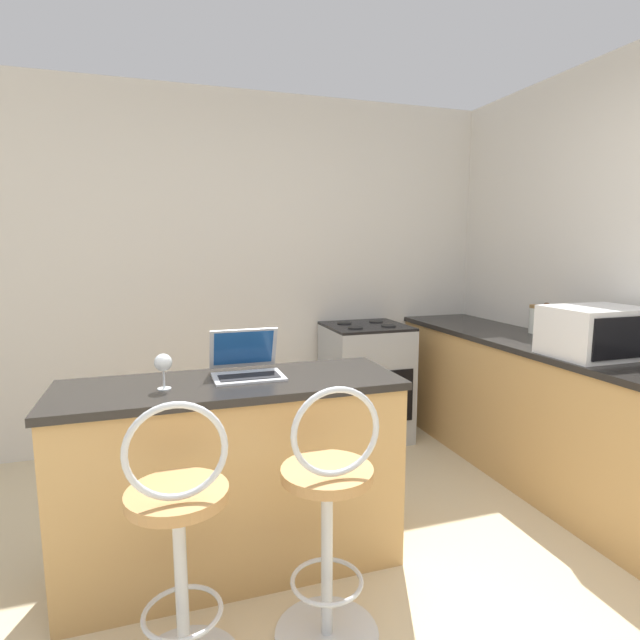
{
  "coord_description": "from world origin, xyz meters",
  "views": [
    {
      "loc": [
        -0.65,
        -1.26,
        1.48
      ],
      "look_at": [
        0.38,
        1.91,
        0.99
      ],
      "focal_mm": 28.0,
      "sensor_mm": 36.0,
      "label": 1
    }
  ],
  "objects_px": {
    "pepper_mill": "(546,324)",
    "stove_range": "(365,381)",
    "laptop": "(246,364)",
    "microwave": "(596,332)",
    "wine_glass_short": "(163,364)",
    "storage_jar": "(536,319)",
    "bar_stool_near": "(180,550)",
    "bar_stool_far": "(328,523)"
  },
  "relations": [
    {
      "from": "pepper_mill",
      "to": "stove_range",
      "type": "bearing_deg",
      "value": 127.37
    },
    {
      "from": "laptop",
      "to": "stove_range",
      "type": "xyz_separation_m",
      "value": [
        1.12,
        1.2,
        -0.5
      ]
    },
    {
      "from": "microwave",
      "to": "pepper_mill",
      "type": "height_order",
      "value": "microwave"
    },
    {
      "from": "wine_glass_short",
      "to": "pepper_mill",
      "type": "distance_m",
      "value": 2.28
    },
    {
      "from": "stove_range",
      "to": "wine_glass_short",
      "type": "bearing_deg",
      "value": -138.36
    },
    {
      "from": "stove_range",
      "to": "wine_glass_short",
      "type": "xyz_separation_m",
      "value": [
        -1.49,
        -1.33,
        0.55
      ]
    },
    {
      "from": "laptop",
      "to": "microwave",
      "type": "relative_size",
      "value": 0.64
    },
    {
      "from": "storage_jar",
      "to": "pepper_mill",
      "type": "relative_size",
      "value": 0.78
    },
    {
      "from": "bar_stool_near",
      "to": "wine_glass_short",
      "type": "height_order",
      "value": "wine_glass_short"
    },
    {
      "from": "microwave",
      "to": "wine_glass_short",
      "type": "height_order",
      "value": "microwave"
    },
    {
      "from": "bar_stool_near",
      "to": "wine_glass_short",
      "type": "bearing_deg",
      "value": 92.57
    },
    {
      "from": "wine_glass_short",
      "to": "storage_jar",
      "type": "relative_size",
      "value": 0.78
    },
    {
      "from": "laptop",
      "to": "wine_glass_short",
      "type": "distance_m",
      "value": 0.39
    },
    {
      "from": "bar_stool_near",
      "to": "pepper_mill",
      "type": "bearing_deg",
      "value": 20.78
    },
    {
      "from": "bar_stool_near",
      "to": "pepper_mill",
      "type": "distance_m",
      "value": 2.45
    },
    {
      "from": "stove_range",
      "to": "wine_glass_short",
      "type": "height_order",
      "value": "wine_glass_short"
    },
    {
      "from": "microwave",
      "to": "laptop",
      "type": "bearing_deg",
      "value": 174.38
    },
    {
      "from": "bar_stool_near",
      "to": "laptop",
      "type": "bearing_deg",
      "value": 62.03
    },
    {
      "from": "bar_stool_near",
      "to": "pepper_mill",
      "type": "relative_size",
      "value": 4.02
    },
    {
      "from": "stove_range",
      "to": "storage_jar",
      "type": "height_order",
      "value": "storage_jar"
    },
    {
      "from": "bar_stool_near",
      "to": "pepper_mill",
      "type": "height_order",
      "value": "pepper_mill"
    },
    {
      "from": "bar_stool_far",
      "to": "wine_glass_short",
      "type": "distance_m",
      "value": 0.92
    },
    {
      "from": "stove_range",
      "to": "pepper_mill",
      "type": "distance_m",
      "value": 1.38
    },
    {
      "from": "pepper_mill",
      "to": "bar_stool_near",
      "type": "bearing_deg",
      "value": -159.22
    },
    {
      "from": "bar_stool_far",
      "to": "storage_jar",
      "type": "distance_m",
      "value": 2.29
    },
    {
      "from": "wine_glass_short",
      "to": "pepper_mill",
      "type": "relative_size",
      "value": 0.6
    },
    {
      "from": "laptop",
      "to": "microwave",
      "type": "xyz_separation_m",
      "value": [
        1.88,
        -0.18,
        0.08
      ]
    },
    {
      "from": "bar_stool_far",
      "to": "stove_range",
      "type": "height_order",
      "value": "bar_stool_far"
    },
    {
      "from": "bar_stool_near",
      "to": "bar_stool_far",
      "type": "height_order",
      "value": "same"
    },
    {
      "from": "wine_glass_short",
      "to": "laptop",
      "type": "bearing_deg",
      "value": 18.6
    },
    {
      "from": "microwave",
      "to": "stove_range",
      "type": "bearing_deg",
      "value": 118.58
    },
    {
      "from": "laptop",
      "to": "storage_jar",
      "type": "distance_m",
      "value": 2.15
    },
    {
      "from": "wine_glass_short",
      "to": "stove_range",
      "type": "bearing_deg",
      "value": 41.64
    },
    {
      "from": "laptop",
      "to": "pepper_mill",
      "type": "bearing_deg",
      "value": 6.01
    },
    {
      "from": "bar_stool_far",
      "to": "wine_glass_short",
      "type": "height_order",
      "value": "wine_glass_short"
    },
    {
      "from": "stove_range",
      "to": "storage_jar",
      "type": "relative_size",
      "value": 4.57
    },
    {
      "from": "bar_stool_far",
      "to": "laptop",
      "type": "distance_m",
      "value": 0.82
    },
    {
      "from": "storage_jar",
      "to": "pepper_mill",
      "type": "height_order",
      "value": "pepper_mill"
    },
    {
      "from": "bar_stool_near",
      "to": "bar_stool_far",
      "type": "distance_m",
      "value": 0.53
    },
    {
      "from": "bar_stool_far",
      "to": "laptop",
      "type": "bearing_deg",
      "value": 105.67
    },
    {
      "from": "bar_stool_far",
      "to": "laptop",
      "type": "xyz_separation_m",
      "value": [
        -0.18,
        0.65,
        0.46
      ]
    },
    {
      "from": "storage_jar",
      "to": "stove_range",
      "type": "bearing_deg",
      "value": 144.38
    }
  ]
}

